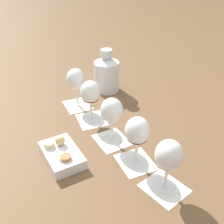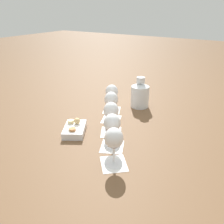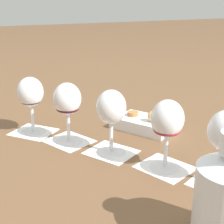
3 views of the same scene
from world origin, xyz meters
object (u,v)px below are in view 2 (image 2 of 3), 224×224
(wine_glass_1, at_px, (111,101))
(wine_glass_2, at_px, (112,112))
(snack_dish, at_px, (75,129))
(ceramic_vase, at_px, (140,94))
(wine_glass_3, at_px, (112,125))
(wine_glass_0, at_px, (112,93))
(wine_glass_4, at_px, (114,140))

(wine_glass_1, height_order, wine_glass_2, same)
(wine_glass_2, height_order, snack_dish, wine_glass_2)
(snack_dish, bearing_deg, ceramic_vase, 164.88)
(ceramic_vase, height_order, snack_dish, ceramic_vase)
(wine_glass_1, distance_m, wine_glass_2, 0.15)
(snack_dish, bearing_deg, wine_glass_3, 86.78)
(wine_glass_1, bearing_deg, snack_dish, -19.01)
(wine_glass_3, height_order, snack_dish, wine_glass_3)
(wine_glass_0, bearing_deg, ceramic_vase, 140.78)
(wine_glass_2, distance_m, snack_dish, 0.21)
(wine_glass_2, bearing_deg, wine_glass_4, 33.94)
(wine_glass_1, xyz_separation_m, wine_glass_4, (0.35, 0.23, -0.00))
(wine_glass_0, xyz_separation_m, ceramic_vase, (-0.15, 0.12, -0.03))
(wine_glass_0, relative_size, snack_dish, 0.85)
(wine_glass_4, distance_m, snack_dish, 0.35)
(wine_glass_3, xyz_separation_m, wine_glass_4, (0.11, 0.08, -0.00))
(wine_glass_0, xyz_separation_m, wine_glass_1, (0.11, 0.07, 0.00))
(wine_glass_2, relative_size, wine_glass_3, 1.00)
(wine_glass_1, distance_m, ceramic_vase, 0.27)
(wine_glass_0, bearing_deg, wine_glass_4, 32.82)
(ceramic_vase, relative_size, snack_dish, 1.01)
(wine_glass_3, bearing_deg, snack_dish, -93.22)
(wine_glass_1, distance_m, snack_dish, 0.26)
(wine_glass_0, distance_m, snack_dish, 0.36)
(wine_glass_1, height_order, ceramic_vase, ceramic_vase)
(wine_glass_4, bearing_deg, wine_glass_2, -146.06)
(wine_glass_0, distance_m, wine_glass_4, 0.55)
(wine_glass_3, relative_size, ceramic_vase, 0.84)
(wine_glass_2, bearing_deg, ceramic_vase, -175.68)
(wine_glass_4, height_order, snack_dish, wine_glass_4)
(wine_glass_0, relative_size, wine_glass_4, 1.00)
(wine_glass_2, distance_m, wine_glass_4, 0.27)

